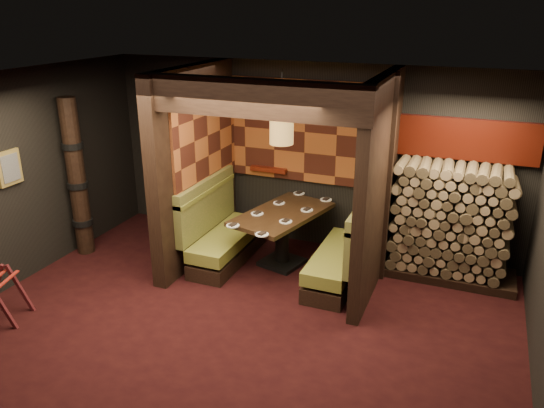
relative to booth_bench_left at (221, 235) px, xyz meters
The scene contains 21 objects.
floor 1.95m from the booth_bench_left, 59.77° to the right, with size 6.50×5.50×0.02m, color black.
ceiling 3.11m from the booth_bench_left, 59.77° to the right, with size 6.50×5.50×0.02m, color black.
wall_back 1.79m from the booth_bench_left, 49.10° to the left, with size 6.50×0.02×2.85m, color black.
wall_front 4.63m from the booth_bench_left, 77.70° to the right, with size 6.50×0.02×2.85m, color black.
wall_left 3.01m from the booth_bench_left, 144.33° to the right, with size 0.02×5.50×2.85m, color black.
partition_left 1.10m from the booth_bench_left, behind, with size 0.20×2.20×2.85m, color black.
partition_right 2.48m from the booth_bench_left, ahead, with size 0.15×2.10×2.85m, color black.
header_beam 2.60m from the booth_bench_left, 45.41° to the right, with size 2.85×0.18×0.44m, color black.
tapa_back_panel 2.00m from the booth_bench_left, 48.54° to the left, with size 2.40×0.06×1.55m, color #994C21.
tapa_side_panel 1.48m from the booth_bench_left, 146.90° to the left, with size 0.04×1.85×1.45m, color #994C21.
lacquer_shelf 1.32m from the booth_bench_left, 70.12° to the left, with size 0.60×0.12×0.07m, color #59170B.
booth_bench_left is the anchor object (origin of this frame).
booth_bench_right 1.89m from the booth_bench_left, ahead, with size 0.68×1.60×1.14m.
dining_table 0.94m from the booth_bench_left, 11.80° to the left, with size 1.21×1.73×0.83m.
place_settings 1.02m from the booth_bench_left, 11.80° to the left, with size 1.05×1.86×0.03m.
pendant_lamp 1.90m from the booth_bench_left, ahead, with size 0.33×0.33×1.01m.
framed_picture 3.00m from the booth_bench_left, 145.49° to the right, with size 0.05×0.36×0.46m.
totem_column 2.30m from the booth_bench_left, 165.25° to the right, with size 0.31×0.31×2.40m.
firewood_stack 3.35m from the booth_bench_left, 12.17° to the left, with size 1.73×0.70×1.64m.
mosaic_header 3.73m from the booth_bench_left, 17.60° to the left, with size 1.83×0.10×0.56m, color #66170A.
bay_front_post 2.58m from the booth_bench_left, ahead, with size 0.08×0.08×2.85m, color black.
Camera 1 is at (2.45, -4.77, 3.62)m, focal length 35.00 mm.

